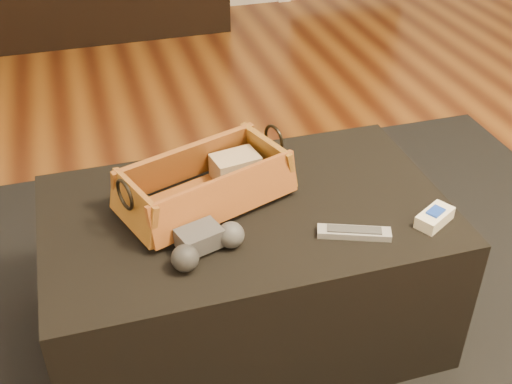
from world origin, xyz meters
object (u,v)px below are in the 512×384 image
object	(u,v)px
silver_remote	(354,232)
tv_remote	(202,199)
ottoman	(247,272)
cream_gadget	(435,217)
game_controller	(205,243)
wicker_basket	(205,186)

from	to	relation	value
silver_remote	tv_remote	bearing A→B (deg)	146.89
ottoman	silver_remote	world-z (taller)	silver_remote
silver_remote	cream_gadget	distance (m)	0.20
tv_remote	game_controller	world-z (taller)	game_controller
game_controller	cream_gadget	world-z (taller)	game_controller
tv_remote	silver_remote	size ratio (longest dim) A/B	1.29
tv_remote	ottoman	bearing A→B (deg)	-43.40
silver_remote	cream_gadget	size ratio (longest dim) A/B	1.54
game_controller	cream_gadget	distance (m)	0.55
ottoman	silver_remote	size ratio (longest dim) A/B	5.76
ottoman	wicker_basket	size ratio (longest dim) A/B	2.12
tv_remote	silver_remote	distance (m)	0.38
silver_remote	ottoman	bearing A→B (deg)	140.94
cream_gadget	game_controller	bearing A→B (deg)	175.26
tv_remote	silver_remote	world-z (taller)	tv_remote
game_controller	silver_remote	size ratio (longest dim) A/B	1.14
game_controller	cream_gadget	bearing A→B (deg)	-4.74
wicker_basket	silver_remote	world-z (taller)	wicker_basket
wicker_basket	cream_gadget	world-z (taller)	wicker_basket
wicker_basket	game_controller	size ratio (longest dim) A/B	2.39
wicker_basket	ottoman	bearing A→B (deg)	-32.12
silver_remote	wicker_basket	bearing A→B (deg)	142.84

